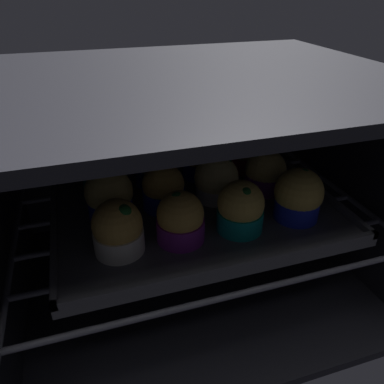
{
  "coord_description": "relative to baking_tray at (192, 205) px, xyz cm",
  "views": [
    {
      "loc": [
        -15.64,
        -26.55,
        46.83
      ],
      "look_at": [
        0.0,
        22.43,
        17.05
      ],
      "focal_mm": 34.99,
      "sensor_mm": 36.0,
      "label": 1
    }
  ],
  "objects": [
    {
      "name": "oven_cavity",
      "position": [
        0.0,
        3.81,
        2.33
      ],
      "size": [
        59.0,
        47.0,
        37.0
      ],
      "color": "black",
      "rests_on": "ground"
    },
    {
      "name": "oven_rack",
      "position": [
        0.0,
        -0.43,
        -1.07
      ],
      "size": [
        54.8,
        42.0,
        0.8
      ],
      "color": "#51515B",
      "rests_on": "oven_cavity"
    },
    {
      "name": "baking_tray",
      "position": [
        0.0,
        0.0,
        0.0
      ],
      "size": [
        43.16,
        34.35,
        2.2
      ],
      "color": "#4C4C51",
      "rests_on": "oven_rack"
    },
    {
      "name": "muffin_row0_col0",
      "position": [
        -12.8,
        -8.69,
        3.92
      ],
      "size": [
        6.63,
        6.63,
        7.48
      ],
      "color": "silver",
      "rests_on": "baking_tray"
    },
    {
      "name": "muffin_row0_col1",
      "position": [
        -4.46,
        -8.78,
        3.83
      ],
      "size": [
        6.63,
        6.63,
        7.34
      ],
      "color": "#7A238C",
      "rests_on": "baking_tray"
    },
    {
      "name": "muffin_row0_col2",
      "position": [
        4.26,
        -9.03,
        3.97
      ],
      "size": [
        6.63,
        6.63,
        7.56
      ],
      "color": "#0C8C84",
      "rests_on": "baking_tray"
    },
    {
      "name": "muffin_row0_col3",
      "position": [
        13.57,
        -8.79,
        4.18
      ],
      "size": [
        7.16,
        7.16,
        7.93
      ],
      "color": "#1928B7",
      "rests_on": "baking_tray"
    },
    {
      "name": "muffin_row1_col0",
      "position": [
        -12.83,
        0.12,
        3.96
      ],
      "size": [
        7.13,
        7.13,
        7.7
      ],
      "color": "#1928B7",
      "rests_on": "baking_tray"
    },
    {
      "name": "muffin_row1_col1",
      "position": [
        -4.57,
        0.11,
        3.74
      ],
      "size": [
        6.63,
        6.63,
        7.22
      ],
      "color": "#1928B7",
      "rests_on": "baking_tray"
    },
    {
      "name": "muffin_row1_col2",
      "position": [
        4.19,
        0.24,
        3.71
      ],
      "size": [
        7.16,
        7.16,
        7.3
      ],
      "color": "silver",
      "rests_on": "baking_tray"
    },
    {
      "name": "muffin_row1_col3",
      "position": [
        12.88,
        0.19,
        3.69
      ],
      "size": [
        6.81,
        6.81,
        7.28
      ],
      "color": "#7A238C",
      "rests_on": "baking_tray"
    },
    {
      "name": "muffin_row2_col0",
      "position": [
        -13.08,
        8.99,
        3.63
      ],
      "size": [
        6.63,
        6.63,
        7.14
      ],
      "color": "#0C8C84",
      "rests_on": "baking_tray"
    },
    {
      "name": "muffin_row2_col1",
      "position": [
        -4.25,
        8.48,
        4.02
      ],
      "size": [
        6.85,
        6.85,
        7.7
      ],
      "color": "#1928B7",
      "rests_on": "baking_tray"
    },
    {
      "name": "muffin_row2_col2",
      "position": [
        4.23,
        8.65,
        3.94
      ],
      "size": [
        6.83,
        6.83,
        7.55
      ],
      "color": "#1928B7",
      "rests_on": "baking_tray"
    },
    {
      "name": "muffin_row2_col3",
      "position": [
        13.15,
        8.41,
        4.05
      ],
      "size": [
        6.87,
        6.87,
        7.71
      ],
      "color": "red",
      "rests_on": "baking_tray"
    }
  ]
}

